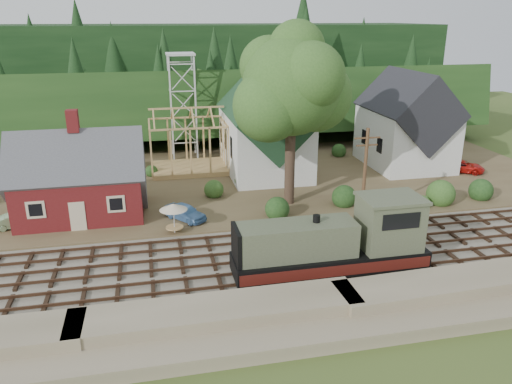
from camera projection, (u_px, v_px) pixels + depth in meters
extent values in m
plane|color=#384C1E|center=(300.00, 256.00, 36.03)|extent=(140.00, 140.00, 0.00)
cube|color=#7F7259|center=(344.00, 323.00, 28.20)|extent=(64.00, 5.00, 1.60)
cube|color=#726B5B|center=(300.00, 255.00, 36.00)|extent=(64.00, 11.00, 0.16)
cube|color=brown|center=(250.00, 179.00, 52.56)|extent=(64.00, 26.00, 0.30)
cube|color=#1E3F19|center=(218.00, 132.00, 74.71)|extent=(70.00, 28.96, 12.74)
cube|color=black|center=(205.00, 112.00, 89.45)|extent=(80.00, 20.00, 12.00)
cube|color=#5A1416|center=(82.00, 193.00, 42.23)|extent=(10.00, 7.00, 3.80)
cube|color=#4C4C51|center=(79.00, 172.00, 41.60)|extent=(10.80, 7.41, 7.41)
cube|color=#5A1416|center=(73.00, 121.00, 40.16)|extent=(0.90, 0.90, 1.80)
cube|color=beige|center=(78.00, 216.00, 39.22)|extent=(1.20, 0.06, 2.40)
cube|color=silver|center=(264.00, 143.00, 53.68)|extent=(8.00, 12.00, 6.40)
cube|color=#183521|center=(264.00, 113.00, 52.61)|extent=(8.40, 12.96, 8.40)
cube|color=silver|center=(279.00, 103.00, 46.41)|extent=(2.40, 2.40, 4.00)
cone|color=#183521|center=(280.00, 67.00, 45.31)|extent=(5.37, 5.37, 2.60)
cube|color=silver|center=(405.00, 137.00, 55.95)|extent=(8.00, 10.00, 6.40)
cube|color=black|center=(408.00, 109.00, 54.87)|extent=(8.40, 10.80, 8.40)
cube|color=tan|center=(189.00, 168.00, 54.91)|extent=(8.00, 6.00, 0.50)
cube|color=tan|center=(187.00, 108.00, 52.68)|extent=(8.00, 0.18, 0.18)
cube|color=silver|center=(171.00, 109.00, 56.94)|extent=(0.18, 0.18, 12.00)
cube|color=silver|center=(196.00, 108.00, 57.50)|extent=(0.18, 0.18, 12.00)
cube|color=silver|center=(170.00, 105.00, 59.52)|extent=(0.18, 0.18, 12.00)
cube|color=silver|center=(193.00, 104.00, 60.08)|extent=(0.18, 0.18, 12.00)
cube|color=silver|center=(180.00, 54.00, 56.50)|extent=(3.20, 3.20, 0.25)
cylinder|color=#38281E|center=(290.00, 160.00, 44.20)|extent=(0.90, 0.90, 8.00)
sphere|color=#335821|center=(292.00, 86.00, 42.02)|extent=(8.40, 8.40, 8.40)
sphere|color=#335821|center=(316.00, 95.00, 43.78)|extent=(6.40, 6.40, 6.40)
sphere|color=#335821|center=(268.00, 106.00, 41.35)|extent=(6.00, 6.00, 6.00)
cylinder|color=#4C331E|center=(365.00, 176.00, 40.87)|extent=(0.28, 0.28, 8.00)
cube|color=#4C331E|center=(367.00, 138.00, 39.80)|extent=(2.20, 0.12, 0.12)
cube|color=#4C331E|center=(367.00, 145.00, 40.00)|extent=(1.80, 0.12, 0.12)
cube|color=black|center=(329.00, 270.00, 33.38)|extent=(12.80, 2.67, 0.37)
cube|color=black|center=(330.00, 260.00, 33.12)|extent=(12.80, 3.09, 1.17)
cube|color=#484E39|center=(297.00, 240.00, 32.09)|extent=(7.68, 2.45, 2.24)
cube|color=#484E39|center=(389.00, 223.00, 33.17)|extent=(3.84, 2.99, 3.41)
cube|color=#484E39|center=(392.00, 198.00, 32.58)|extent=(4.05, 3.20, 0.21)
cube|color=black|center=(401.00, 221.00, 31.52)|extent=(2.56, 0.06, 1.07)
cube|color=#4E1610|center=(339.00, 271.00, 31.68)|extent=(12.80, 0.04, 0.75)
cube|color=#4E1610|center=(322.00, 250.00, 34.57)|extent=(12.80, 0.04, 0.75)
cylinder|color=black|center=(316.00, 221.00, 31.93)|extent=(0.47, 0.47, 0.75)
imported|color=#5E91C9|center=(185.00, 212.00, 41.53)|extent=(3.72, 4.05, 1.34)
imported|color=gray|center=(17.00, 221.00, 40.07)|extent=(3.64, 2.02, 1.14)
imported|color=red|center=(463.00, 166.00, 54.25)|extent=(4.89, 4.20, 1.25)
cylinder|color=silver|center=(174.00, 220.00, 38.91)|extent=(0.10, 0.10, 2.16)
cylinder|color=tan|center=(175.00, 227.00, 39.13)|extent=(1.38, 1.38, 0.08)
cone|color=beige|center=(173.00, 207.00, 38.55)|extent=(2.16, 2.16, 0.49)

